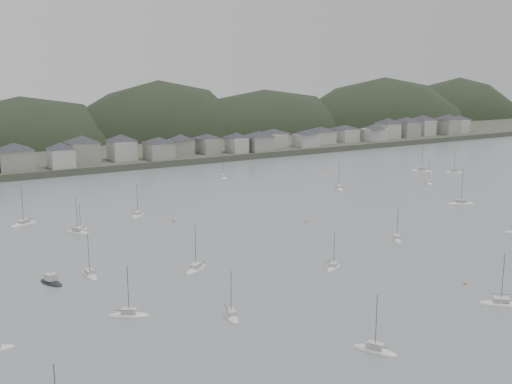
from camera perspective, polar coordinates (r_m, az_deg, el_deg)
ground at (r=140.66m, az=16.42°, el=-7.60°), size 900.00×900.00×0.00m
far_shore_land at (r=397.96m, az=-16.95°, el=4.74°), size 900.00×250.00×3.00m
forested_ridge at (r=376.44m, az=-15.11°, el=2.52°), size 851.55×103.94×102.57m
waterfront_town at (r=312.32m, az=-2.56°, el=4.83°), size 451.48×28.46×12.92m
sailboat_lead at (r=251.16m, az=15.79°, el=0.81°), size 6.63×7.71×10.63m
moored_fleet at (r=171.64m, az=1.85°, el=-3.61°), size 223.55×177.35×13.01m
motor_launch_far at (r=137.94m, az=-18.57°, el=-7.99°), size 4.80×7.47×3.70m
mooring_buoys at (r=180.14m, az=4.45°, el=-2.92°), size 186.62×131.33×0.70m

